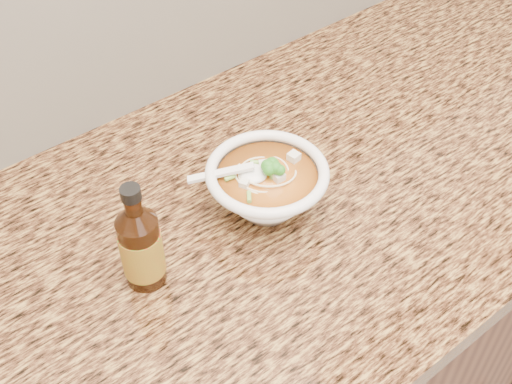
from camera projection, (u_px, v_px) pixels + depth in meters
cabinet at (234, 381)px, 1.26m from camera, size 4.00×0.65×0.86m
counter_slab at (227, 230)px, 0.94m from camera, size 4.00×0.68×0.04m
soup_bowl at (267, 188)px, 0.92m from camera, size 0.18×0.17×0.10m
hot_sauce_bottle at (141, 247)px, 0.81m from camera, size 0.06×0.06×0.17m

